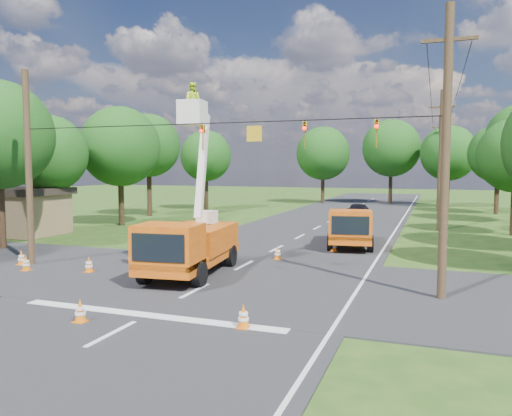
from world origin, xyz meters
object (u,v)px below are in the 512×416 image
at_px(pole_right_far, 439,162).
at_px(tree_right_e, 498,154).
at_px(traffic_cone_5, 26,263).
at_px(tree_left_c, 49,154).
at_px(tree_far_b, 391,148).
at_px(traffic_cone_7, 369,231).
at_px(pole_left, 29,168).
at_px(traffic_cone_2, 278,253).
at_px(distant_car, 357,211).
at_px(bucket_truck, 189,236).
at_px(traffic_cone_0, 80,311).
at_px(shed, 22,211).
at_px(pole_right_mid, 441,159).
at_px(traffic_cone_4, 89,265).
at_px(tree_far_a, 323,153).
at_px(pole_right_near, 446,151).
at_px(tree_far_c, 449,153).
at_px(tree_left_e, 149,146).
at_px(second_truck, 351,226).
at_px(tree_left_d, 120,147).
at_px(traffic_cone_1, 243,316).
at_px(traffic_cone_3, 334,245).
at_px(ground_worker, 136,247).

distance_m(pole_right_far, tree_right_e, 7.32).
relative_size(traffic_cone_5, tree_left_c, 0.09).
bearing_deg(tree_far_b, traffic_cone_7, -87.82).
bearing_deg(traffic_cone_7, pole_left, -132.10).
bearing_deg(tree_right_e, traffic_cone_2, -113.15).
bearing_deg(distant_car, traffic_cone_7, -76.58).
xyz_separation_m(bucket_truck, traffic_cone_7, (5.59, 14.69, -1.33)).
height_order(traffic_cone_0, shed, shed).
relative_size(traffic_cone_0, traffic_cone_5, 1.00).
distance_m(traffic_cone_0, pole_right_mid, 28.63).
relative_size(bucket_truck, shed, 1.47).
xyz_separation_m(traffic_cone_4, tree_far_a, (0.82, 43.57, 5.83)).
bearing_deg(tree_left_c, traffic_cone_5, -52.46).
height_order(distant_car, tree_left_c, tree_left_c).
bearing_deg(pole_right_mid, traffic_cone_5, -128.89).
distance_m(pole_right_near, tree_far_c, 42.02).
bearing_deg(tree_right_e, shed, -139.67).
xyz_separation_m(traffic_cone_0, pole_right_far, (10.02, 46.40, 4.75)).
distance_m(tree_left_e, tree_far_a, 24.09).
bearing_deg(traffic_cone_7, traffic_cone_5, -128.03).
bearing_deg(traffic_cone_7, tree_right_e, 64.11).
relative_size(traffic_cone_5, pole_right_far, 0.07).
relative_size(tree_right_e, tree_far_c, 0.94).
relative_size(tree_far_b, tree_far_c, 1.12).
distance_m(shed, tree_left_c, 4.22).
relative_size(second_truck, distant_car, 1.55).
bearing_deg(bucket_truck, tree_left_d, 126.87).
bearing_deg(pole_left, tree_far_b, 74.48).
relative_size(traffic_cone_4, traffic_cone_5, 1.00).
bearing_deg(traffic_cone_1, bucket_truck, 129.28).
bearing_deg(pole_right_far, traffic_cone_2, -102.13).
height_order(traffic_cone_0, tree_right_e, tree_right_e).
bearing_deg(traffic_cone_2, pole_left, -154.35).
bearing_deg(traffic_cone_7, tree_left_c, -163.55).
distance_m(tree_left_c, tree_left_d, 6.22).
height_order(second_truck, pole_right_near, pole_right_near).
bearing_deg(pole_right_near, pole_left, 180.00).
height_order(traffic_cone_0, traffic_cone_2, same).
relative_size(traffic_cone_4, tree_left_e, 0.08).
bearing_deg(second_truck, traffic_cone_7, 76.83).
relative_size(traffic_cone_3, pole_right_near, 0.07).
xyz_separation_m(traffic_cone_7, pole_right_far, (4.36, 24.91, 4.75)).
distance_m(ground_worker, tree_far_c, 43.31).
distance_m(traffic_cone_0, traffic_cone_5, 8.79).
bearing_deg(tree_left_c, pole_right_far, 51.12).
height_order(traffic_cone_1, pole_right_mid, pole_right_mid).
relative_size(shed, tree_right_e, 0.64).
bearing_deg(pole_left, tree_left_d, 110.14).
relative_size(traffic_cone_0, pole_right_mid, 0.07).
relative_size(shed, tree_left_e, 0.58).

